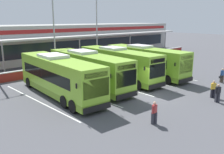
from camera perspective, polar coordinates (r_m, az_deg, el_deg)
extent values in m
plane|color=#4C4C51|center=(23.03, 8.92, -4.31)|extent=(200.00, 200.00, 0.00)
cube|color=#B7B7B2|center=(44.02, -20.30, 7.16)|extent=(70.00, 10.00, 5.50)
cube|color=#19232D|center=(39.55, -17.27, 6.10)|extent=(66.00, 0.08, 2.20)
cube|color=maroon|center=(39.31, -17.56, 10.22)|extent=(68.00, 0.08, 0.60)
cube|color=beige|center=(38.06, -16.45, 8.77)|extent=(67.00, 3.00, 0.24)
cube|color=gray|center=(43.84, -20.62, 11.05)|extent=(70.00, 10.00, 0.50)
cylinder|color=#999999|center=(34.72, -24.37, 4.22)|extent=(0.20, 0.20, 4.20)
cylinder|color=#999999|center=(40.51, -7.63, 6.46)|extent=(0.20, 0.20, 4.20)
cylinder|color=#999999|center=(48.83, 4.25, 7.73)|extent=(0.20, 0.20, 4.20)
cylinder|color=#999999|center=(58.61, 12.48, 8.41)|extent=(0.20, 0.20, 4.20)
cube|color=maroon|center=(33.39, -11.22, 2.05)|extent=(60.00, 0.36, 1.00)
cube|color=#B2B2B2|center=(33.29, -11.26, 2.98)|extent=(60.00, 0.40, 0.10)
cube|color=#8CC633|center=(22.73, -12.46, 0.29)|extent=(3.57, 12.17, 3.19)
cube|color=olive|center=(23.06, -12.29, -2.89)|extent=(3.59, 12.20, 0.56)
cube|color=black|center=(23.03, -12.94, 1.06)|extent=(3.39, 9.79, 0.96)
cube|color=black|center=(17.72, -3.76, -2.67)|extent=(2.31, 0.30, 1.40)
cube|color=black|center=(17.46, -3.80, 0.48)|extent=(2.05, 0.26, 0.40)
cube|color=silver|center=(23.30, -13.79, 4.88)|extent=(2.28, 2.97, 0.28)
cube|color=black|center=(18.11, -3.49, -7.31)|extent=(2.45, 0.37, 0.44)
cube|color=black|center=(18.74, -0.77, -0.63)|extent=(0.09, 0.13, 0.36)
cube|color=black|center=(17.15, -8.43, -2.12)|extent=(0.09, 0.13, 0.36)
cylinder|color=black|center=(27.60, -14.41, -0.46)|extent=(0.41, 1.06, 1.04)
cylinder|color=black|center=(26.74, -19.05, -1.23)|extent=(0.41, 1.06, 1.04)
cylinder|color=black|center=(20.99, -5.38, -4.48)|extent=(0.41, 1.06, 1.04)
cylinder|color=black|center=(19.84, -11.16, -5.75)|extent=(0.41, 1.06, 1.04)
cylinder|color=black|center=(19.89, -3.13, -5.46)|extent=(0.41, 1.06, 1.04)
cylinder|color=black|center=(18.68, -9.12, -6.90)|extent=(0.41, 1.06, 1.04)
cube|color=#8CC633|center=(25.26, -5.72, 1.85)|extent=(3.57, 12.17, 3.19)
cube|color=olive|center=(25.55, -5.65, -1.04)|extent=(3.59, 12.20, 0.56)
cube|color=black|center=(25.54, -6.23, 2.53)|extent=(3.39, 9.79, 0.96)
cube|color=black|center=(20.62, 3.41, -0.34)|extent=(2.31, 0.30, 1.40)
cube|color=black|center=(20.40, 3.46, 2.38)|extent=(2.05, 0.26, 0.40)
cube|color=silver|center=(25.81, -7.04, 5.97)|extent=(2.28, 2.97, 0.28)
cube|color=black|center=(20.96, 3.55, -4.38)|extent=(2.45, 0.37, 0.44)
cube|color=black|center=(21.77, 5.63, 1.30)|extent=(0.09, 0.13, 0.36)
cube|color=black|center=(19.88, -0.36, 0.20)|extent=(0.09, 0.13, 0.36)
cylinder|color=black|center=(29.99, -8.59, 0.91)|extent=(0.41, 1.06, 1.04)
cylinder|color=black|center=(28.89, -12.67, 0.25)|extent=(0.41, 1.06, 1.04)
cylinder|color=black|center=(23.78, 1.03, -2.26)|extent=(0.41, 1.06, 1.04)
cylinder|color=black|center=(22.38, -3.68, -3.30)|extent=(0.41, 1.06, 1.04)
cylinder|color=black|center=(22.76, 3.29, -3.00)|extent=(0.41, 1.06, 1.04)
cylinder|color=black|center=(21.30, -1.49, -4.15)|extent=(0.41, 1.06, 1.04)
cube|color=#8CC633|center=(28.28, 1.45, 3.16)|extent=(3.57, 12.17, 3.19)
cube|color=olive|center=(28.54, 1.43, 0.57)|extent=(3.59, 12.20, 0.56)
cube|color=black|center=(28.54, 0.93, 3.76)|extent=(3.39, 9.79, 0.96)
cube|color=black|center=(24.12, 10.65, 1.48)|extent=(2.31, 0.30, 1.40)
cube|color=black|center=(23.93, 10.77, 3.82)|extent=(2.05, 0.26, 0.40)
cube|color=silver|center=(28.78, 0.17, 6.84)|extent=(2.28, 2.97, 0.28)
cube|color=black|center=(24.40, 10.69, -2.01)|extent=(2.45, 0.37, 0.44)
cube|color=black|center=(25.37, 12.22, 2.80)|extent=(0.09, 0.13, 0.36)
cube|color=black|center=(23.21, 7.69, 2.01)|extent=(0.09, 0.13, 0.36)
cylinder|color=black|center=(32.80, -2.19, 2.14)|extent=(0.41, 1.06, 1.04)
cylinder|color=black|center=(31.46, -5.67, 1.59)|extent=(0.41, 1.06, 1.04)
cylinder|color=black|center=(27.11, 7.75, -0.41)|extent=(0.41, 1.06, 1.04)
cylinder|color=black|center=(25.47, 4.04, -1.22)|extent=(0.41, 1.06, 1.04)
cylinder|color=black|center=(26.20, 9.97, -0.98)|extent=(0.41, 1.06, 1.04)
cylinder|color=black|center=(24.50, 6.27, -1.86)|extent=(0.41, 1.06, 1.04)
cube|color=#8CC633|center=(30.68, 7.85, 3.86)|extent=(3.57, 12.17, 3.19)
cube|color=olive|center=(30.93, 7.78, 1.46)|extent=(3.59, 12.20, 0.56)
cube|color=black|center=(30.92, 7.33, 4.41)|extent=(3.39, 9.79, 0.96)
cube|color=black|center=(27.01, 17.08, 2.39)|extent=(2.31, 0.30, 1.40)
cube|color=black|center=(26.84, 17.24, 4.48)|extent=(2.05, 0.26, 0.40)
cube|color=silver|center=(31.13, 6.61, 7.26)|extent=(2.28, 2.97, 0.28)
cube|color=black|center=(27.26, 17.05, -0.74)|extent=(2.45, 0.37, 0.44)
cube|color=black|center=(28.34, 18.20, 3.53)|extent=(0.09, 0.13, 0.36)
cube|color=black|center=(25.97, 14.68, 2.91)|extent=(0.09, 0.13, 0.36)
cylinder|color=black|center=(34.97, 3.64, 2.83)|extent=(0.41, 1.06, 1.04)
cylinder|color=black|center=(33.43, 0.62, 2.36)|extent=(0.41, 1.06, 1.04)
cylinder|color=black|center=(29.83, 13.82, 0.60)|extent=(0.41, 1.06, 1.04)
cylinder|color=black|center=(28.00, 10.84, -0.08)|extent=(0.41, 1.06, 1.04)
cylinder|color=black|center=(29.03, 16.01, 0.11)|extent=(0.41, 1.06, 1.04)
cylinder|color=black|center=(27.15, 13.09, -0.62)|extent=(0.41, 1.06, 1.04)
cube|color=silver|center=(22.34, -17.41, -5.33)|extent=(0.14, 13.00, 0.01)
cube|color=silver|center=(24.37, -8.57, -3.28)|extent=(0.14, 13.00, 0.01)
cube|color=silver|center=(26.90, -1.28, -1.52)|extent=(0.14, 13.00, 0.01)
cube|color=silver|center=(29.82, 4.67, -0.07)|extent=(0.14, 13.00, 0.01)
cube|color=silver|center=(33.01, 9.52, 1.11)|extent=(0.14, 13.00, 0.01)
cube|color=#4C4238|center=(29.89, 24.35, -0.40)|extent=(0.18, 0.21, 0.84)
cube|color=#4C4238|center=(29.95, 24.72, -0.41)|extent=(0.18, 0.21, 0.84)
cube|color=#2D5693|center=(29.77, 24.67, 0.91)|extent=(0.39, 0.30, 0.56)
cube|color=#2D5693|center=(29.60, 24.40, 0.81)|extent=(0.11, 0.12, 0.54)
cube|color=#2D5693|center=(29.95, 24.92, 0.90)|extent=(0.11, 0.12, 0.54)
sphere|color=tan|center=(29.70, 24.74, 1.64)|extent=(0.22, 0.22, 0.22)
cube|color=black|center=(29.66, 24.20, -0.06)|extent=(0.19, 0.30, 0.22)
cylinder|color=black|center=(29.62, 24.24, 0.27)|extent=(0.02, 0.02, 0.16)
cube|color=black|center=(23.76, 22.51, -3.58)|extent=(0.20, 0.22, 0.84)
cube|color=black|center=(23.77, 22.99, -3.61)|extent=(0.20, 0.22, 0.84)
cube|color=gold|center=(23.58, 22.90, -1.97)|extent=(0.40, 0.34, 0.56)
cube|color=gold|center=(23.45, 22.49, -2.09)|extent=(0.12, 0.13, 0.54)
cube|color=gold|center=(23.73, 23.30, -1.98)|extent=(0.12, 0.13, 0.54)
sphere|color=tan|center=(23.49, 22.99, -1.05)|extent=(0.22, 0.22, 0.22)
cube|color=#33333D|center=(16.82, 9.61, -9.64)|extent=(0.15, 0.19, 0.84)
cube|color=#33333D|center=(16.89, 10.25, -9.57)|extent=(0.15, 0.19, 0.84)
cube|color=#B23838|center=(16.59, 10.03, -7.38)|extent=(0.35, 0.24, 0.56)
cube|color=#B23838|center=(16.43, 9.60, -7.68)|extent=(0.10, 0.11, 0.54)
cube|color=#B23838|center=(16.78, 10.44, -7.26)|extent=(0.10, 0.11, 0.54)
sphere|color=tan|center=(16.46, 10.08, -6.11)|extent=(0.22, 0.22, 0.22)
cube|color=#33333D|center=(22.64, 23.40, -4.48)|extent=(0.21, 0.22, 0.84)
cube|color=#33333D|center=(22.66, 23.90, -4.51)|extent=(0.21, 0.22, 0.84)
cube|color=black|center=(22.46, 23.82, -2.79)|extent=(0.40, 0.35, 0.56)
cube|color=black|center=(22.33, 23.38, -2.92)|extent=(0.13, 0.13, 0.54)
cube|color=black|center=(22.61, 24.23, -2.80)|extent=(0.13, 0.13, 0.54)
sphere|color=tan|center=(22.36, 23.91, -1.83)|extent=(0.22, 0.22, 0.22)
cylinder|color=#9E9EA3|center=(33.99, -13.56, 10.64)|extent=(0.20, 0.20, 11.00)
cylinder|color=#9E9EA3|center=(40.13, -3.62, 11.36)|extent=(0.20, 0.20, 11.00)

